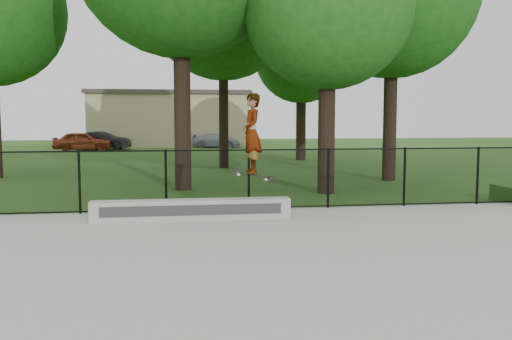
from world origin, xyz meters
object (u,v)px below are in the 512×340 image
object	(u,v)px
car_a	(82,141)
car_c	(216,141)
skater_airborne	(252,135)
car_b	(103,141)
grind_ledge	(192,210)

from	to	relation	value
car_a	car_c	xyz separation A→B (m)	(9.19, 2.68, -0.14)
skater_airborne	car_a	bearing A→B (deg)	105.66
car_b	skater_airborne	distance (m)	29.36
grind_ledge	car_c	distance (m)	29.83
skater_airborne	car_c	bearing A→B (deg)	87.02
grind_ledge	car_c	bearing A→B (deg)	84.49
car_a	car_b	xyz separation A→B (m)	(1.16, 1.38, -0.02)
grind_ledge	car_b	distance (m)	28.86
car_c	grind_ledge	bearing A→B (deg)	-171.89
car_c	skater_airborne	xyz separation A→B (m)	(-1.56, -29.91, 1.43)
car_b	car_c	world-z (taller)	car_b
car_a	car_c	distance (m)	9.57
car_a	car_c	bearing A→B (deg)	-78.63
car_b	skater_airborne	size ratio (longest dim) A/B	1.78
car_a	skater_airborne	world-z (taller)	skater_airborne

